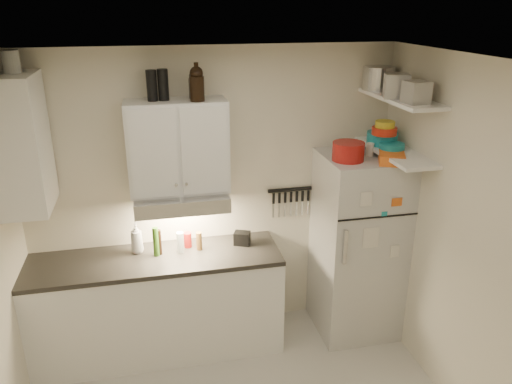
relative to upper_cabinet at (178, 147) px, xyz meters
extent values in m
cube|color=silver|center=(0.30, -1.33, 0.78)|extent=(3.20, 3.00, 0.02)
cube|color=beige|center=(0.30, 0.18, -0.53)|extent=(3.20, 0.02, 2.60)
cube|color=beige|center=(1.91, -1.33, -0.53)|extent=(0.02, 3.00, 2.60)
cube|color=white|center=(-0.25, -0.14, -1.39)|extent=(2.10, 0.60, 0.88)
cube|color=#2B2824|center=(-0.25, -0.14, -0.93)|extent=(2.10, 0.62, 0.04)
cube|color=white|center=(0.00, 0.00, 0.00)|extent=(0.80, 0.33, 0.75)
cube|color=white|center=(-1.14, -0.14, 0.12)|extent=(0.33, 0.55, 1.00)
cube|color=silver|center=(0.00, -0.06, -0.44)|extent=(0.76, 0.46, 0.12)
cube|color=silver|center=(1.55, -0.18, -0.98)|extent=(0.70, 0.68, 1.70)
cube|color=white|center=(1.75, -0.31, 0.38)|extent=(0.30, 0.95, 0.03)
cube|color=white|center=(1.75, -0.31, -0.07)|extent=(0.30, 0.95, 0.03)
cube|color=black|center=(1.00, 0.15, -0.51)|extent=(0.42, 0.02, 0.03)
cylinder|color=#A01612|center=(1.36, -0.27, -0.05)|extent=(0.31, 0.31, 0.15)
cube|color=orange|center=(1.67, -0.41, -0.08)|extent=(0.28, 0.31, 0.08)
cylinder|color=silver|center=(1.59, -0.19, -0.07)|extent=(0.08, 0.08, 0.11)
cylinder|color=silver|center=(1.72, 0.04, 0.49)|extent=(0.28, 0.28, 0.19)
cube|color=#AAAAAD|center=(1.68, -0.35, 0.48)|extent=(0.23, 0.22, 0.18)
cube|color=#AAAAAD|center=(1.72, -0.59, 0.47)|extent=(0.18, 0.18, 0.16)
cylinder|color=teal|center=(1.73, -0.11, 0.00)|extent=(0.26, 0.26, 0.10)
cylinder|color=red|center=(1.70, -0.19, 0.09)|extent=(0.21, 0.21, 0.06)
cylinder|color=gold|center=(1.70, -0.19, 0.14)|extent=(0.16, 0.16, 0.05)
cylinder|color=teal|center=(1.73, -0.29, -0.02)|extent=(0.23, 0.23, 0.05)
cylinder|color=black|center=(-0.08, 0.01, 0.49)|extent=(0.11, 0.11, 0.24)
cylinder|color=black|center=(-0.17, 0.00, 0.49)|extent=(0.11, 0.11, 0.24)
cylinder|color=silver|center=(-1.11, -0.11, 0.70)|extent=(0.14, 0.14, 0.16)
imported|color=white|center=(-0.39, -0.01, -0.76)|extent=(0.12, 0.12, 0.30)
cylinder|color=brown|center=(0.13, -0.07, -0.82)|extent=(0.06, 0.06, 0.16)
cylinder|color=#2E5816|center=(-0.23, -0.11, -0.78)|extent=(0.06, 0.06, 0.26)
cylinder|color=black|center=(-0.21, -0.08, -0.79)|extent=(0.06, 0.06, 0.22)
cylinder|color=silver|center=(-0.03, -0.08, -0.81)|extent=(0.07, 0.07, 0.18)
cylinder|color=#A01612|center=(0.04, 0.00, -0.84)|extent=(0.07, 0.07, 0.13)
cube|color=black|center=(0.51, -0.05, -0.85)|extent=(0.16, 0.14, 0.12)
camera|label=1|loc=(-0.22, -3.93, 1.09)|focal=35.00mm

